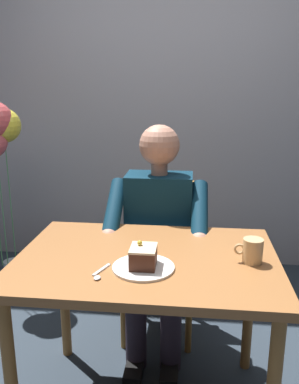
{
  "coord_description": "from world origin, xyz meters",
  "views": [
    {
      "loc": [
        -0.18,
        1.53,
        1.44
      ],
      "look_at": [
        0.0,
        -0.1,
        1.0
      ],
      "focal_mm": 37.55,
      "sensor_mm": 36.0,
      "label": 1
    }
  ],
  "objects_px": {
    "chair": "(160,251)",
    "dessert_spoon": "(99,274)",
    "cake_slice": "(143,257)",
    "coffee_cup": "(252,250)",
    "seated_person": "(158,236)",
    "dining_table": "(147,276)"
  },
  "relations": [
    {
      "from": "dining_table",
      "to": "cake_slice",
      "type": "distance_m",
      "value": 0.18
    },
    {
      "from": "chair",
      "to": "cake_slice",
      "type": "bearing_deg",
      "value": 89.91
    },
    {
      "from": "dining_table",
      "to": "dessert_spoon",
      "type": "distance_m",
      "value": 0.27
    },
    {
      "from": "dessert_spoon",
      "to": "cake_slice",
      "type": "bearing_deg",
      "value": -155.0
    },
    {
      "from": "cake_slice",
      "to": "chair",
      "type": "bearing_deg",
      "value": -90.09
    },
    {
      "from": "dining_table",
      "to": "coffee_cup",
      "type": "relative_size",
      "value": 9.41
    },
    {
      "from": "seated_person",
      "to": "coffee_cup",
      "type": "bearing_deg",
      "value": 129.83
    },
    {
      "from": "seated_person",
      "to": "coffee_cup",
      "type": "height_order",
      "value": "seated_person"
    },
    {
      "from": "dining_table",
      "to": "coffee_cup",
      "type": "bearing_deg",
      "value": 178.12
    },
    {
      "from": "cake_slice",
      "to": "dessert_spoon",
      "type": "distance_m",
      "value": 0.18
    },
    {
      "from": "seated_person",
      "to": "dessert_spoon",
      "type": "xyz_separation_m",
      "value": [
        0.16,
        0.69,
        0.11
      ]
    },
    {
      "from": "cake_slice",
      "to": "coffee_cup",
      "type": "bearing_deg",
      "value": -166.32
    },
    {
      "from": "dining_table",
      "to": "dessert_spoon",
      "type": "bearing_deg",
      "value": 50.39
    },
    {
      "from": "seated_person",
      "to": "coffee_cup",
      "type": "relative_size",
      "value": 10.75
    },
    {
      "from": "chair",
      "to": "seated_person",
      "type": "bearing_deg",
      "value": 90.0
    },
    {
      "from": "dining_table",
      "to": "seated_person",
      "type": "xyz_separation_m",
      "value": [
        -0.0,
        -0.5,
        -0.01
      ]
    },
    {
      "from": "chair",
      "to": "dessert_spoon",
      "type": "height_order",
      "value": "chair"
    },
    {
      "from": "coffee_cup",
      "to": "dessert_spoon",
      "type": "height_order",
      "value": "coffee_cup"
    },
    {
      "from": "cake_slice",
      "to": "dessert_spoon",
      "type": "xyz_separation_m",
      "value": [
        0.16,
        0.07,
        -0.05
      ]
    },
    {
      "from": "seated_person",
      "to": "cake_slice",
      "type": "height_order",
      "value": "seated_person"
    },
    {
      "from": "seated_person",
      "to": "dining_table",
      "type": "bearing_deg",
      "value": 90.0
    },
    {
      "from": "chair",
      "to": "seated_person",
      "type": "xyz_separation_m",
      "value": [
        -0.0,
        0.17,
        0.16
      ]
    }
  ]
}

